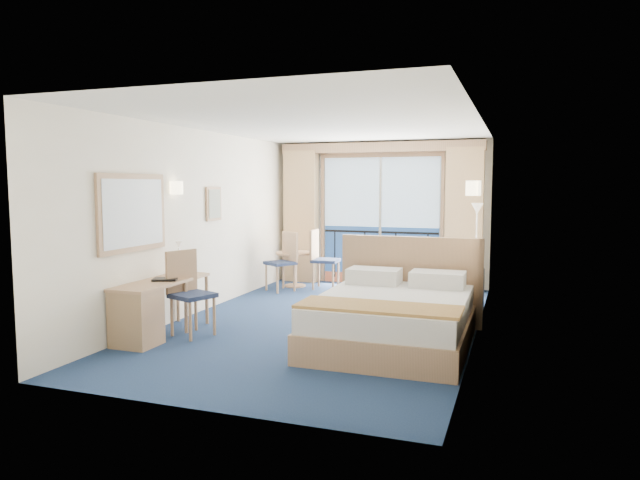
{
  "coord_description": "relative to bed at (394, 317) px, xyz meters",
  "views": [
    {
      "loc": [
        2.48,
        -7.29,
        1.89
      ],
      "look_at": [
        -0.15,
        0.2,
        1.12
      ],
      "focal_mm": 32.0,
      "sensor_mm": 36.0,
      "label": 1
    }
  ],
  "objects": [
    {
      "name": "floor",
      "position": [
        -1.11,
        0.75,
        -0.34
      ],
      "size": [
        6.5,
        6.5,
        0.0
      ],
      "primitive_type": "plane",
      "color": "navy",
      "rests_on": "ground"
    },
    {
      "name": "room_walls",
      "position": [
        -1.11,
        0.75,
        1.44
      ],
      "size": [
        4.04,
        6.54,
        2.72
      ],
      "color": "silver",
      "rests_on": "ground"
    },
    {
      "name": "balcony_door",
      "position": [
        -1.12,
        3.96,
        0.81
      ],
      "size": [
        2.36,
        0.03,
        2.52
      ],
      "color": "navy",
      "rests_on": "room_walls"
    },
    {
      "name": "curtain_left",
      "position": [
        -2.66,
        3.82,
        0.94
      ],
      "size": [
        0.65,
        0.22,
        2.55
      ],
      "primitive_type": "cube",
      "color": "tan",
      "rests_on": "room_walls"
    },
    {
      "name": "curtain_right",
      "position": [
        0.44,
        3.82,
        0.94
      ],
      "size": [
        0.65,
        0.22,
        2.55
      ],
      "primitive_type": "cube",
      "color": "tan",
      "rests_on": "room_walls"
    },
    {
      "name": "pelmet",
      "position": [
        -1.11,
        3.85,
        2.24
      ],
      "size": [
        3.8,
        0.25,
        0.18
      ],
      "primitive_type": "cube",
      "color": "tan",
      "rests_on": "room_walls"
    },
    {
      "name": "mirror",
      "position": [
        -3.08,
        -0.75,
        1.21
      ],
      "size": [
        0.05,
        1.25,
        0.95
      ],
      "color": "tan",
      "rests_on": "room_walls"
    },
    {
      "name": "wall_print",
      "position": [
        -3.08,
        1.2,
        1.26
      ],
      "size": [
        0.04,
        0.42,
        0.52
      ],
      "color": "tan",
      "rests_on": "room_walls"
    },
    {
      "name": "sconce_left",
      "position": [
        -3.05,
        0.15,
        1.51
      ],
      "size": [
        0.18,
        0.18,
        0.18
      ],
      "primitive_type": "cylinder",
      "color": "beige",
      "rests_on": "room_walls"
    },
    {
      "name": "sconce_right",
      "position": [
        0.83,
        0.6,
        1.51
      ],
      "size": [
        0.18,
        0.18,
        0.18
      ],
      "primitive_type": "cylinder",
      "color": "beige",
      "rests_on": "room_walls"
    },
    {
      "name": "bed",
      "position": [
        0.0,
        0.0,
        0.0
      ],
      "size": [
        1.9,
        2.26,
        1.2
      ],
      "color": "tan",
      "rests_on": "ground"
    },
    {
      "name": "nightstand",
      "position": [
        0.67,
        1.39,
        -0.08
      ],
      "size": [
        0.4,
        0.38,
        0.52
      ],
      "primitive_type": "cube",
      "color": "#9F7654",
      "rests_on": "ground"
    },
    {
      "name": "phone",
      "position": [
        0.63,
        1.42,
        0.23
      ],
      "size": [
        0.22,
        0.18,
        0.09
      ],
      "primitive_type": "cube",
      "rotation": [
        0.0,
        0.0,
        -0.13
      ],
      "color": "white",
      "rests_on": "nightstand"
    },
    {
      "name": "armchair",
      "position": [
        0.46,
        2.23,
        0.02
      ],
      "size": [
        0.91,
        0.93,
        0.71
      ],
      "primitive_type": "imported",
      "rotation": [
        0.0,
        0.0,
        3.37
      ],
      "color": "#4F565F",
      "rests_on": "ground"
    },
    {
      "name": "floor_lamp",
      "position": [
        0.69,
        3.44,
        0.86
      ],
      "size": [
        0.22,
        0.22,
        1.58
      ],
      "color": "silver",
      "rests_on": "ground"
    },
    {
      "name": "desk",
      "position": [
        -2.84,
        -0.95,
        0.05
      ],
      "size": [
        0.51,
        1.49,
        0.7
      ],
      "color": "tan",
      "rests_on": "ground"
    },
    {
      "name": "desk_chair",
      "position": [
        -2.55,
        -0.41,
        0.27
      ],
      "size": [
        0.6,
        0.59,
        1.07
      ],
      "rotation": [
        0.0,
        0.0,
        1.21
      ],
      "color": "#1F2B4A",
      "rests_on": "ground"
    },
    {
      "name": "folder",
      "position": [
        -2.79,
        -0.54,
        0.38
      ],
      "size": [
        0.36,
        0.32,
        0.03
      ],
      "primitive_type": "cube",
      "rotation": [
        0.0,
        0.0,
        0.39
      ],
      "color": "black",
      "rests_on": "desk"
    },
    {
      "name": "desk_lamp",
      "position": [
        -2.92,
        -0.03,
        0.68
      ],
      "size": [
        0.11,
        0.11,
        0.42
      ],
      "color": "silver",
      "rests_on": "desk"
    },
    {
      "name": "round_table",
      "position": [
        -2.55,
        3.22,
        0.15
      ],
      "size": [
        0.71,
        0.71,
        0.64
      ],
      "color": "tan",
      "rests_on": "ground"
    },
    {
      "name": "table_chair_a",
      "position": [
        -2.03,
        3.19,
        0.27
      ],
      "size": [
        0.5,
        0.49,
        1.08
      ],
      "rotation": [
        0.0,
        0.0,
        1.63
      ],
      "color": "#1F2B4A",
      "rests_on": "ground"
    },
    {
      "name": "table_chair_b",
      "position": [
        -2.58,
        2.79,
        0.26
      ],
      "size": [
        0.63,
        0.63,
        1.05
      ],
      "rotation": [
        0.0,
        0.0,
        -0.58
      ],
      "color": "#1F2B4A",
      "rests_on": "ground"
    }
  ]
}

